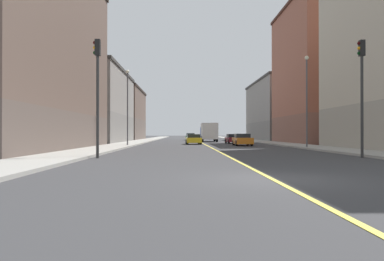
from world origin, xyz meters
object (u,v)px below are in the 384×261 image
Objects in this scene: building_right_midblock at (96,106)px; street_lamp_right_near at (128,100)px; building_left_mid at (317,74)px; building_right_corner at (24,47)px; car_orange at (242,140)px; box_truck at (209,132)px; car_maroon at (234,139)px; traffic_light_right_near at (97,82)px; traffic_light_left_near at (362,82)px; building_right_distant at (121,114)px; car_yellow at (193,139)px; street_lamp_left_near at (307,93)px; car_green at (191,137)px; building_left_far at (278,111)px.

building_right_midblock is 17.87m from street_lamp_right_near.
building_left_mid is 0.73× the size of building_right_corner.
building_left_mid reaches higher than street_lamp_right_near.
box_truck is (-2.40, 19.69, 0.95)m from car_orange.
building_right_corner is 5.76× the size of car_orange.
building_right_midblock is 20.70m from car_maroon.
building_right_midblock is 3.33× the size of traffic_light_right_near.
traffic_light_left_near is at bearing -49.53° from street_lamp_right_near.
car_yellow is at bearing -65.79° from building_right_distant.
building_right_distant is (-30.83, 27.71, -4.17)m from building_left_mid.
street_lamp_left_near is at bearing 7.47° from building_right_corner.
building_right_midblock is at bearing 113.04° from street_lamp_right_near.
building_right_midblock is 24.24m from car_orange.
building_right_distant is 3.07× the size of traffic_light_left_near.
traffic_light_left_near is at bearing -81.12° from car_green.
street_lamp_right_near is at bearing -168.24° from car_orange.
car_green is 14.29m from box_truck.
building_left_mid is at bearing 11.77° from car_yellow.
traffic_light_right_near is at bearing -50.43° from building_right_corner.
box_truck is (-13.90, 10.83, -7.78)m from building_left_mid.
street_lamp_left_near is at bearing -54.41° from car_yellow.
street_lamp_left_near is (23.84, 3.13, -3.30)m from building_right_corner.
street_lamp_right_near is 13.27m from car_orange.
building_right_midblock reaches higher than street_lamp_left_near.
car_maroon is at bearing 88.55° from car_orange.
building_left_far is at bearing 53.70° from building_right_corner.
building_right_corner is 48.13m from building_right_distant.
building_left_far is 18.07m from box_truck.
box_truck is (9.94, 22.26, -3.22)m from street_lamp_right_near.
traffic_light_right_near reaches higher than car_green.
building_left_far is 52.26m from traffic_light_left_near.
street_lamp_left_near is at bearing -77.17° from car_green.
car_yellow is at bearing 125.59° from street_lamp_left_near.
building_left_far is at bearing 81.19° from traffic_light_left_near.
street_lamp_left_near is at bearing -61.62° from car_orange.
building_right_corner reaches higher than traffic_light_right_near.
traffic_light_left_near is at bearing -56.89° from building_right_midblock.
building_right_midblock is 2.68× the size of street_lamp_left_near.
street_lamp_left_near is 1.05× the size of street_lamp_right_near.
building_left_mid reaches higher than car_yellow.
building_left_far reaches higher than street_lamp_left_near.
car_green reaches higher than car_yellow.
building_left_mid is 31.50m from building_right_midblock.
building_left_far is 3.54× the size of traffic_light_left_near.
building_right_midblock is at bearing -90.00° from building_right_distant.
street_lamp_right_near is at bearing -154.40° from building_left_mid.
car_yellow is 0.99× the size of car_maroon.
building_left_far reaches higher than traffic_light_left_near.
traffic_light_right_near is at bearing -102.89° from car_yellow.
building_left_far is 0.92× the size of building_right_corner.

